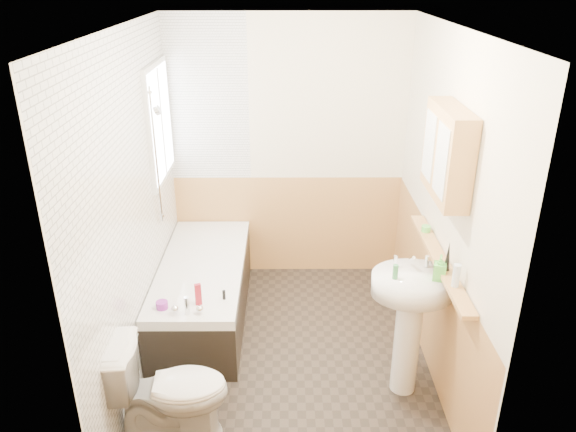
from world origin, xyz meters
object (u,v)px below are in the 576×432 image
at_px(toilet, 170,391).
at_px(pine_shelf, 439,259).
at_px(bathtub, 204,290).
at_px(medicine_cabinet, 447,153).
at_px(sink, 410,309).

bearing_deg(toilet, pine_shelf, -75.67).
xyz_separation_m(bathtub, medicine_cabinet, (1.74, -0.76, 1.48)).
bearing_deg(toilet, medicine_cabinet, -74.85).
relative_size(sink, medicine_cabinet, 1.65).
bearing_deg(sink, pine_shelf, 42.77).
bearing_deg(toilet, bathtub, -4.77).
distance_m(toilet, medicine_cabinet, 2.33).
bearing_deg(bathtub, medicine_cabinet, -23.67).
xyz_separation_m(bathtub, toilet, (-0.03, -1.36, 0.09)).
bearing_deg(medicine_cabinet, toilet, -161.35).
xyz_separation_m(toilet, pine_shelf, (1.80, 0.58, 0.63)).
bearing_deg(bathtub, pine_shelf, -23.85).
xyz_separation_m(bathtub, pine_shelf, (1.77, -0.78, 0.72)).
height_order(bathtub, pine_shelf, pine_shelf).
distance_m(bathtub, medicine_cabinet, 2.41).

